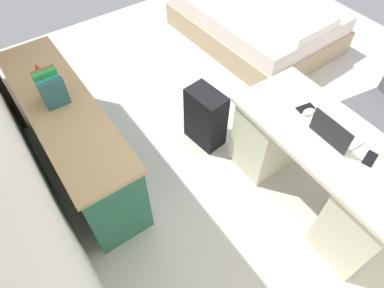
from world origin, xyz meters
name	(u,v)px	position (x,y,z in m)	size (l,w,h in m)	color
ground_plane	(245,115)	(0.00, 0.00, 0.00)	(5.23, 5.23, 0.00)	beige
desk	(317,168)	(-1.02, 0.20, 0.39)	(1.45, 0.69, 0.75)	beige
office_chair	(382,114)	(-0.96, -0.68, 0.42)	(0.53, 0.53, 0.94)	black
credenza	(73,137)	(0.36, 1.63, 0.39)	(1.80, 0.48, 0.78)	#28664C
bed	(256,20)	(0.99, -1.00, 0.24)	(1.95, 1.47, 0.58)	tan
suitcase_black	(205,118)	(-0.02, 0.53, 0.29)	(0.36, 0.22, 0.58)	black
laptop	(334,133)	(-1.02, 0.20, 0.80)	(0.31, 0.23, 0.21)	#B7B7BC
computer_mouse	(309,112)	(-0.76, 0.16, 0.77)	(0.06, 0.10, 0.03)	white
cell_phone_near_laptop	(370,159)	(-1.29, 0.14, 0.76)	(0.07, 0.14, 0.01)	black
cell_phone_by_mouse	(305,108)	(-0.71, 0.14, 0.76)	(0.07, 0.14, 0.01)	black
book_row	(51,88)	(0.41, 1.63, 0.89)	(0.19, 0.17, 0.24)	#29565D
figurine_small	(38,69)	(0.76, 1.63, 0.84)	(0.08, 0.08, 0.11)	red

